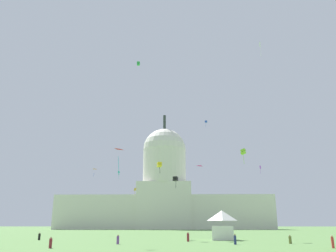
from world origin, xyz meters
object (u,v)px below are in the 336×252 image
object	(u,v)px
kite_lime_mid	(243,152)
kite_orange_mid	(94,171)
event_tent	(222,225)
person_maroon_aisle_center	(51,243)
person_navy_front_left	(235,240)
kite_magenta_low	(201,166)
capitol_building	(164,194)
person_olive_edge_west	(290,240)
kite_white_high	(260,45)
person_maroon_lawn_far_left	(188,237)
kite_green_high	(138,63)
kite_black_low	(175,179)
kite_red_low	(117,153)
kite_violet_mid	(260,168)
kite_yellow_low	(159,165)
kite_gold_low	(135,190)
kite_turquoise_mid	(119,173)
person_purple_back_left	(118,240)
kite_blue_high	(206,122)
person_black_near_tent	(39,237)
person_red_mid_right	(333,242)

from	to	relation	value
kite_lime_mid	kite_orange_mid	xyz separation A→B (m)	(-42.64, 34.72, 1.08)
event_tent	person_maroon_aisle_center	xyz separation A→B (m)	(-27.81, -26.21, -2.38)
person_navy_front_left	kite_magenta_low	distance (m)	25.69
capitol_building	person_olive_edge_west	distance (m)	157.26
kite_white_high	kite_magenta_low	bearing A→B (deg)	147.86
person_maroon_lawn_far_left	kite_green_high	size ratio (longest dim) A/B	1.68
kite_orange_mid	event_tent	bearing A→B (deg)	84.07
kite_black_low	kite_red_low	distance (m)	20.64
person_maroon_aisle_center	kite_white_high	xyz separation A→B (m)	(38.79, 24.84, 44.90)
person_olive_edge_west	kite_black_low	bearing A→B (deg)	119.04
kite_green_high	kite_orange_mid	distance (m)	38.15
kite_violet_mid	kite_yellow_low	bearing A→B (deg)	-13.48
person_maroon_aisle_center	kite_red_low	world-z (taller)	kite_red_low
kite_gold_low	person_maroon_lawn_far_left	bearing A→B (deg)	-12.02
kite_turquoise_mid	kite_orange_mid	xyz separation A→B (m)	(-1.85, -37.43, -4.59)
person_navy_front_left	kite_black_low	xyz separation A→B (m)	(-10.02, 15.20, 12.10)
kite_red_low	person_olive_edge_west	bearing A→B (deg)	140.82
event_tent	person_purple_back_left	distance (m)	25.76
kite_white_high	kite_magenta_low	size ratio (longest dim) A/B	2.38
person_olive_edge_west	kite_blue_high	size ratio (longest dim) A/B	0.40
person_purple_back_left	kite_red_low	size ratio (longest dim) A/B	0.37
person_black_near_tent	kite_blue_high	size ratio (longest dim) A/B	0.43
person_maroon_aisle_center	capitol_building	bearing A→B (deg)	60.13
person_black_near_tent	kite_blue_high	world-z (taller)	kite_blue_high
kite_orange_mid	kite_black_low	world-z (taller)	kite_orange_mid
kite_magenta_low	kite_lime_mid	distance (m)	10.51
kite_yellow_low	kite_gold_low	distance (m)	33.00
capitol_building	person_navy_front_left	bearing A→B (deg)	-83.43
person_purple_back_left	person_olive_edge_west	bearing A→B (deg)	-55.87
kite_violet_mid	kite_lime_mid	xyz separation A→B (m)	(-15.42, -48.76, -4.01)
person_red_mid_right	kite_red_low	world-z (taller)	kite_red_low
kite_black_low	kite_orange_mid	bearing A→B (deg)	55.58
event_tent	person_navy_front_left	xyz separation A→B (m)	(-0.07, -16.80, -2.30)
person_purple_back_left	kite_magenta_low	distance (m)	29.59
event_tent	person_olive_edge_west	distance (m)	17.35
person_black_near_tent	kite_violet_mid	xyz separation A→B (m)	(59.91, 49.76, 22.38)
kite_turquoise_mid	kite_magenta_low	size ratio (longest dim) A/B	2.16
kite_red_low	person_black_near_tent	bearing A→B (deg)	-92.60
event_tent	kite_magenta_low	size ratio (longest dim) A/B	3.82
kite_yellow_low	kite_black_low	size ratio (longest dim) A/B	1.16
person_olive_edge_west	kite_yellow_low	bearing A→B (deg)	107.89
person_navy_front_left	kite_turquoise_mid	distance (m)	97.99
person_maroon_aisle_center	person_olive_edge_west	xyz separation A→B (m)	(37.71, 12.16, -0.04)
person_purple_back_left	kite_blue_high	world-z (taller)	kite_blue_high
kite_green_high	person_black_near_tent	bearing A→B (deg)	-125.94
person_black_near_tent	kite_turquoise_mid	xyz separation A→B (m)	(3.69, 73.15, 24.04)
person_red_mid_right	kite_magenta_low	bearing A→B (deg)	96.96
kite_black_low	person_black_near_tent	bearing A→B (deg)	108.49
kite_gold_low	person_navy_front_left	bearing A→B (deg)	-8.29
kite_orange_mid	kite_violet_mid	bearing A→B (deg)	139.98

